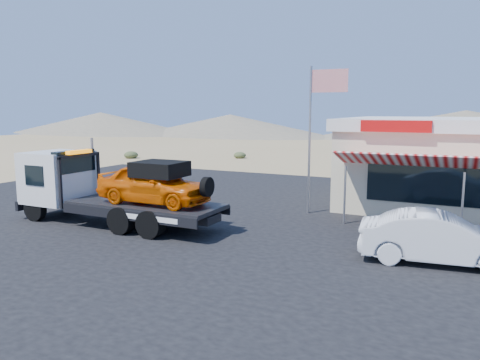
% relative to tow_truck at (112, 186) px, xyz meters
% --- Properties ---
extents(ground, '(120.00, 120.00, 0.00)m').
position_rel_tow_truck_xyz_m(ground, '(1.33, 0.54, -1.48)').
color(ground, '#9B8558').
rests_on(ground, ground).
extents(asphalt_lot, '(32.00, 24.00, 0.02)m').
position_rel_tow_truck_xyz_m(asphalt_lot, '(3.33, 3.54, -1.47)').
color(asphalt_lot, black).
rests_on(asphalt_lot, ground).
extents(tow_truck, '(8.20, 2.43, 2.74)m').
position_rel_tow_truck_xyz_m(tow_truck, '(0.00, 0.00, 0.00)').
color(tow_truck, black).
rests_on(tow_truck, asphalt_lot).
extents(white_sedan, '(4.51, 2.08, 1.43)m').
position_rel_tow_truck_xyz_m(white_sedan, '(11.32, 0.46, -0.74)').
color(white_sedan, silver).
rests_on(white_sedan, asphalt_lot).
extents(jerky_store, '(10.40, 9.97, 3.90)m').
position_rel_tow_truck_xyz_m(jerky_store, '(11.83, 9.51, 0.51)').
color(jerky_store, beige).
rests_on(jerky_store, asphalt_lot).
extents(flagpole, '(1.55, 0.10, 6.00)m').
position_rel_tow_truck_xyz_m(flagpole, '(6.26, 5.04, 2.29)').
color(flagpole, '#99999E').
rests_on(flagpole, asphalt_lot).
extents(desert_scrub, '(29.53, 33.19, 0.66)m').
position_rel_tow_truck_xyz_m(desert_scrub, '(-13.35, 10.53, -1.19)').
color(desert_scrub, '#3C4827').
rests_on(desert_scrub, ground).
extents(distant_hills, '(126.00, 48.00, 4.20)m').
position_rel_tow_truck_xyz_m(distant_hills, '(-8.44, 55.68, 0.41)').
color(distant_hills, '#726B59').
rests_on(distant_hills, ground).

